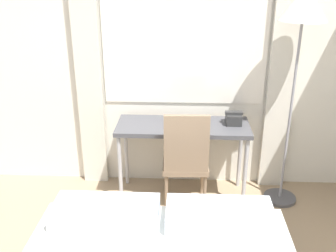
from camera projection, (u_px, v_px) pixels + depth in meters
name	position (u px, v px, depth m)	size (l,w,h in m)	color
wall_back_with_window	(160.00, 49.00, 3.61)	(4.98, 0.13, 2.70)	silver
desk	(183.00, 132.00, 3.58)	(1.20, 0.46, 0.74)	#4C4C51
desk_chair	(186.00, 158.00, 3.43)	(0.41, 0.41, 0.95)	#8C7259
standing_lamp	(302.00, 20.00, 3.12)	(0.38, 0.38, 1.94)	#4C4C51
telephone	(234.00, 118.00, 3.56)	(0.16, 0.15, 0.12)	#2D2D2D
book	(184.00, 125.00, 3.51)	(0.24, 0.22, 0.02)	#33664C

